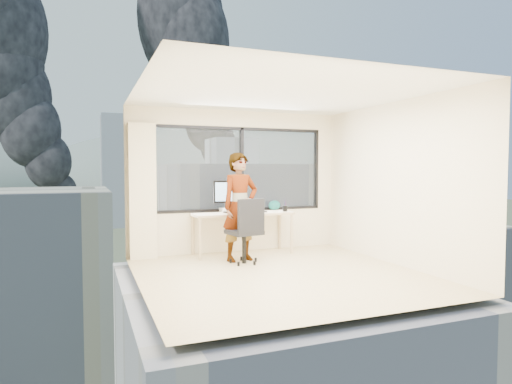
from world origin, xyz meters
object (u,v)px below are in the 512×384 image
monitor (229,196)px  game_console (229,210)px  laptop (256,206)px  person (240,207)px  desk (243,233)px  chair (244,230)px  handbag (274,205)px

monitor → game_console: 0.30m
monitor → laptop: bearing=-7.7°
person → laptop: (0.47, 0.50, -0.04)m
desk → laptop: 0.54m
desk → chair: 0.80m
desk → handbag: 0.89m
person → laptop: 0.69m
monitor → handbag: monitor is taller
desk → laptop: bearing=-5.2°
monitor → game_console: monitor is taller
person → laptop: size_ratio=5.03×
handbag → person: bearing=-145.4°
person → monitor: person is taller
laptop → handbag: (0.47, 0.25, -0.02)m
handbag → desk: bearing=-166.1°
chair → monitor: 0.97m
person → monitor: bearing=76.6°
desk → chair: chair is taller
handbag → monitor: bearing=-174.9°
desk → game_console: bearing=127.2°
game_console → desk: bearing=-68.8°
chair → handbag: size_ratio=4.58×
desk → laptop: size_ratio=5.03×
desk → person: size_ratio=1.00×
chair → person: (0.01, 0.23, 0.36)m
desk → game_console: (-0.17, 0.23, 0.41)m
handbag → chair: bearing=-138.1°
monitor → handbag: size_ratio=2.46×
laptop → handbag: 0.54m
chair → game_console: chair is taller
desk → monitor: bearing=159.2°
monitor → handbag: 0.97m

